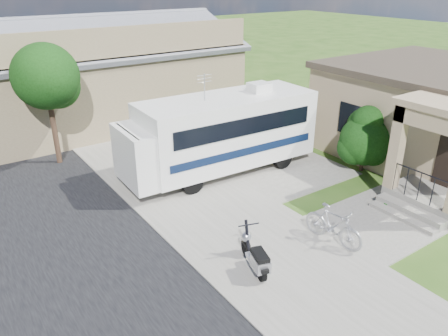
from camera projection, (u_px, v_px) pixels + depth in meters
ground at (289, 236)px, 12.29m from camera, size 120.00×120.00×0.00m
sidewalk_slab at (118, 140)px, 19.25m from camera, size 4.00×80.00×0.06m
driveway_slab at (237, 169)px, 16.44m from camera, size 7.00×6.00×0.05m
walk_slab at (386, 218)px, 13.10m from camera, size 4.00×3.00×0.05m
house at (433, 111)px, 17.28m from camera, size 9.47×7.80×3.54m
warehouse at (102, 77)px, 21.95m from camera, size 12.50×8.40×5.04m
street_tree_a at (49, 79)px, 15.82m from camera, size 2.44×2.40×4.58m
motorhome at (221, 132)px, 15.62m from camera, size 7.26×2.56×3.68m
shrub at (365, 138)px, 15.94m from camera, size 2.03×1.94×2.49m
scooter at (255, 256)px, 10.63m from camera, size 0.76×1.52×1.02m
bicycle at (333, 227)px, 11.68m from camera, size 0.75×1.84×1.08m
garden_hose at (389, 205)px, 13.74m from camera, size 0.38×0.38×0.17m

